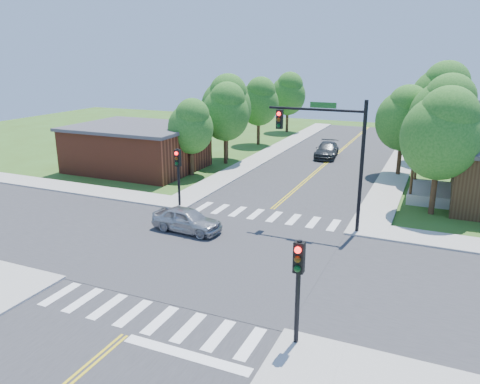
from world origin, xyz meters
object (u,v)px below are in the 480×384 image
at_px(signal_mast_ne, 331,143).
at_px(signal_pole_se, 298,274).
at_px(car_silver, 187,220).
at_px(car_dgrey, 327,150).
at_px(signal_pole_nw, 178,167).

relative_size(signal_mast_ne, signal_pole_se, 1.89).
height_order(car_silver, car_dgrey, car_dgrey).
bearing_deg(signal_pole_se, car_silver, 138.32).
xyz_separation_m(signal_mast_ne, car_dgrey, (-4.49, 18.45, -4.16)).
height_order(signal_mast_ne, signal_pole_nw, signal_mast_ne).
bearing_deg(signal_pole_nw, car_silver, -53.69).
bearing_deg(car_silver, signal_pole_nw, 40.19).
distance_m(signal_pole_se, signal_pole_nw, 15.84).
relative_size(signal_pole_se, car_dgrey, 0.77).
bearing_deg(car_dgrey, car_silver, -102.69).
bearing_deg(signal_pole_se, signal_pole_nw, 135.00).
height_order(signal_mast_ne, signal_pole_se, signal_mast_ne).
relative_size(signal_pole_nw, car_dgrey, 0.77).
height_order(signal_pole_nw, car_dgrey, signal_pole_nw).
xyz_separation_m(signal_mast_ne, car_silver, (-6.90, -3.57, -4.17)).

